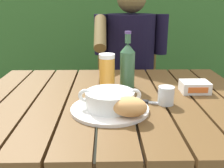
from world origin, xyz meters
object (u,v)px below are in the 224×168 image
table_knife (148,102)px  beer_glass (107,72)px  serving_plate (110,109)px  beer_bottle (127,64)px  chair_near_diner (128,92)px  butter_tub (195,87)px  soup_bowl (110,99)px  bread_roll (129,107)px  person_eating (130,62)px  water_glass_small (166,95)px

table_knife → beer_glass: bearing=133.0°
serving_plate → beer_bottle: (0.08, 0.28, 0.10)m
chair_near_diner → table_knife: (-0.00, -0.96, 0.30)m
serving_plate → beer_bottle: beer_bottle is taller
beer_bottle → butter_tub: size_ratio=2.12×
soup_bowl → bread_roll: bearing=-49.4°
serving_plate → beer_bottle: 0.31m
butter_tub → table_knife: butter_tub is taller
person_eating → bread_roll: (-0.09, -0.91, 0.05)m
serving_plate → table_knife: size_ratio=1.97×
serving_plate → bread_roll: bearing=-49.4°
water_glass_small → chair_near_diner: bearing=93.8°
bread_roll → water_glass_small: 0.20m
water_glass_small → butter_tub: bearing=41.4°
beer_glass → table_knife: size_ratio=1.12×
person_eating → soup_bowl: bearing=-100.1°
soup_bowl → beer_glass: bearing=92.2°
serving_plate → chair_near_diner: bearing=81.6°
chair_near_diner → serving_plate: bearing=-98.4°
serving_plate → water_glass_small: bearing=14.9°
beer_bottle → bread_roll: bearing=-93.3°
bread_roll → butter_tub: (0.31, 0.27, -0.02)m
person_eating → bread_roll: size_ratio=8.69×
person_eating → beer_glass: person_eating is taller
person_eating → serving_plate: bearing=-100.1°
chair_near_diner → soup_bowl: (-0.15, -1.03, 0.34)m
person_eating → table_knife: 0.77m
serving_plate → soup_bowl: 0.04m
person_eating → butter_tub: bearing=-70.7°
person_eating → bread_roll: 0.92m
soup_bowl → beer_glass: (-0.01, 0.24, 0.04)m
chair_near_diner → table_knife: bearing=-90.2°
chair_near_diner → beer_glass: bearing=-101.6°
soup_bowl → butter_tub: 0.42m
chair_near_diner → soup_bowl: bearing=-98.4°
chair_near_diner → beer_bottle: bearing=-95.2°
chair_near_diner → butter_tub: (0.22, -0.83, 0.32)m
chair_near_diner → beer_bottle: (-0.07, -0.75, 0.40)m
serving_plate → butter_tub: 0.42m
beer_glass → water_glass_small: bearing=-38.8°
chair_near_diner → bread_roll: chair_near_diner is taller
table_knife → serving_plate: bearing=-155.3°
table_knife → butter_tub: bearing=29.5°
water_glass_small → table_knife: size_ratio=0.49×
soup_bowl → butter_tub: (0.37, 0.20, -0.02)m
serving_plate → butter_tub: butter_tub is taller
person_eating → table_knife: (0.00, -0.77, 0.01)m
person_eating → soup_bowl: person_eating is taller
person_eating → beer_glass: bearing=-104.9°
beer_glass → butter_tub: size_ratio=1.35×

